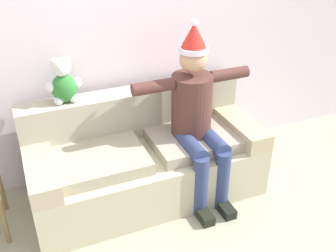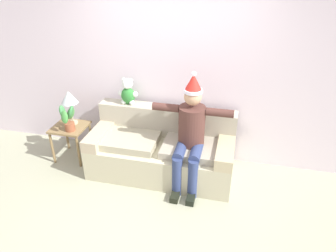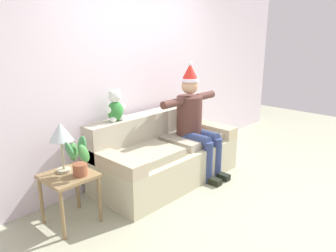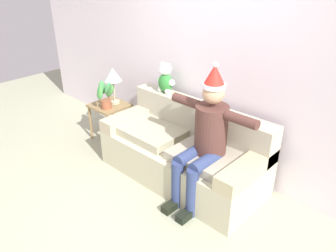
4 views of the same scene
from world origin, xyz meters
TOP-DOWN VIEW (x-y plane):
  - back_wall at (0.00, 1.55)m, footprint 7.00×0.10m
  - couch at (0.00, 1.03)m, footprint 1.95×0.88m
  - person_seated at (0.41, 0.87)m, footprint 1.02×0.77m
  - teddy_bear at (-0.56, 1.30)m, footprint 0.29×0.17m

SIDE VIEW (x-z plane):
  - couch at x=0.00m, z-range -0.09..0.77m
  - person_seated at x=0.41m, z-range 0.01..1.53m
  - teddy_bear at x=-0.56m, z-range 0.84..1.22m
  - back_wall at x=0.00m, z-range 0.00..2.70m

